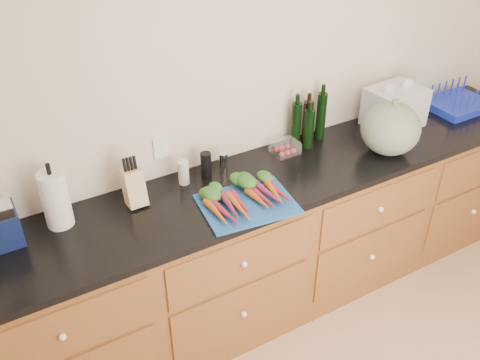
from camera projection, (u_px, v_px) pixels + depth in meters
wall_back at (255, 90)px, 2.98m from camera, size 4.10×0.05×2.60m
cabinets at (282, 240)px, 3.22m from camera, size 3.60×0.64×0.90m
countertop at (285, 175)px, 2.96m from camera, size 3.64×0.62×0.04m
cutting_board at (247, 204)px, 2.69m from camera, size 0.51×0.41×0.01m
carrots at (242, 194)px, 2.71m from camera, size 0.42×0.31×0.06m
squash at (391, 129)px, 3.05m from camera, size 0.34×0.34×0.30m
paper_towel at (56, 200)px, 2.49m from camera, size 0.13×0.13×0.29m
knife_block at (134, 187)px, 2.65m from camera, size 0.10×0.10×0.19m
grinder_salt at (184, 173)px, 2.82m from camera, size 0.06×0.06×0.13m
grinder_pepper at (206, 165)px, 2.87m from camera, size 0.06×0.06×0.15m
canister_chrome at (223, 162)px, 2.93m from camera, size 0.05×0.05×0.11m
tomato_box at (285, 148)px, 3.10m from camera, size 0.15×0.12×0.07m
bottles at (309, 122)px, 3.15m from camera, size 0.24×0.12×0.29m
grocery_bag at (395, 107)px, 3.34m from camera, size 0.35×0.29×0.24m
dish_rack at (458, 102)px, 3.59m from camera, size 0.40×0.32×0.16m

